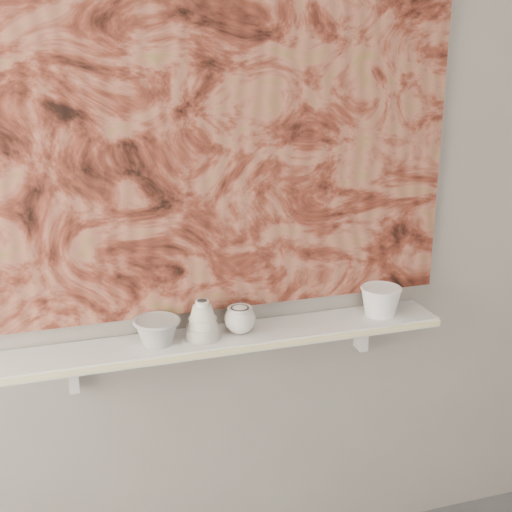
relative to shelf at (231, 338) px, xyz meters
name	(u,v)px	position (x,y,z in m)	size (l,w,h in m)	color
wall_back	(221,198)	(0.00, 0.09, 0.44)	(3.60, 3.60, 0.00)	gray
shelf	(231,338)	(0.00, 0.00, 0.00)	(1.40, 0.18, 0.03)	silver
shelf_stripe	(239,350)	(0.00, -0.09, 0.00)	(1.40, 0.01, 0.02)	#F0E6A0
bracket_left	(73,372)	(-0.49, 0.06, -0.07)	(0.03, 0.06, 0.12)	silver
bracket_right	(361,333)	(0.49, 0.06, -0.07)	(0.03, 0.06, 0.12)	silver
painting	(221,137)	(0.00, 0.08, 0.62)	(1.50, 0.03, 1.10)	maroon
house_motif	(355,225)	(0.45, 0.07, 0.32)	(0.09, 0.00, 0.08)	black
bowl_grey	(157,331)	(-0.23, 0.00, 0.06)	(0.14, 0.14, 0.08)	#A1A09E
cup_cream	(240,319)	(0.03, 0.00, 0.06)	(0.10, 0.10, 0.09)	beige
bell_vessel	(203,319)	(-0.09, 0.00, 0.08)	(0.11, 0.11, 0.12)	beige
bowl_white	(381,301)	(0.52, 0.00, 0.07)	(0.14, 0.14, 0.10)	white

